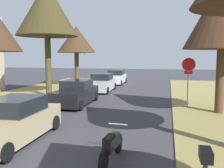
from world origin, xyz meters
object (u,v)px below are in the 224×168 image
Objects in this scene: parked_motorcycle at (112,146)px; curbside_mailbox at (205,163)px; street_tree_left_far at (76,40)px; parked_sedan_tan at (13,122)px; street_tree_right_mid_b at (224,13)px; stop_sign_far at (188,71)px; parked_sedan_black at (76,93)px; street_tree_left_mid_b at (47,10)px; parked_sedan_white at (116,77)px; parked_sedan_silver at (102,83)px.

curbside_mailbox is (2.28, -1.94, 0.57)m from parked_motorcycle.
curbside_mailbox is at bearing -62.42° from street_tree_left_far.
parked_sedan_tan is 3.50× the size of curbside_mailbox.
stop_sign_far is at bearing 141.45° from street_tree_right_mid_b.
street_tree_left_mid_b is at bearing 141.70° from parked_sedan_black.
street_tree_left_mid_b is 7.13m from parked_sedan_black.
street_tree_right_mid_b is at bearing -57.09° from parked_sedan_white.
street_tree_right_mid_b is at bearing -15.25° from street_tree_left_mid_b.
street_tree_right_mid_b is at bearing 37.82° from parked_sedan_tan.
parked_sedan_white is at bearing 120.30° from stop_sign_far.
street_tree_left_mid_b is 7.26m from street_tree_left_far.
street_tree_left_mid_b is 11.99m from parked_sedan_white.
curbside_mailbox is (6.49, -16.10, 0.33)m from parked_sedan_silver.
street_tree_left_mid_b is at bearing -86.51° from street_tree_left_far.
parked_sedan_black reaches higher than parked_motorcycle.
street_tree_left_far is at bearing 110.91° from parked_sedan_black.
street_tree_left_mid_b is at bearing 164.75° from street_tree_right_mid_b.
parked_sedan_black is (-6.91, -0.60, -1.46)m from stop_sign_far.
street_tree_left_far is at bearing 114.22° from parked_motorcycle.
parked_sedan_black is 1.00× the size of parked_sedan_silver.
street_tree_left_far is at bearing 139.63° from stop_sign_far.
parked_sedan_black is at bearing 118.02° from parked_motorcycle.
street_tree_left_far is (-10.57, 8.99, 2.62)m from stop_sign_far.
parked_sedan_white is at bearing 101.80° from parked_motorcycle.
stop_sign_far is 0.67× the size of parked_sedan_silver.
curbside_mailbox is (10.14, -19.41, -3.75)m from street_tree_left_far.
curbside_mailbox is (6.17, -2.86, 0.33)m from parked_sedan_tan.
parked_sedan_silver is at bearing 140.80° from street_tree_right_mid_b.
stop_sign_far reaches higher than parked_sedan_silver.
street_tree_left_mid_b is 1.38× the size of street_tree_left_far.
parked_sedan_black reaches higher than curbside_mailbox.
curbside_mailbox is at bearing -102.20° from street_tree_right_mid_b.
stop_sign_far reaches higher than parked_sedan_black.
stop_sign_far is 2.33× the size of curbside_mailbox.
street_tree_right_mid_b reaches higher than parked_sedan_silver.
parked_sedan_silver is (-0.33, 13.24, 0.00)m from parked_sedan_tan.
street_tree_right_mid_b is (1.55, -1.23, 3.15)m from stop_sign_far.
parked_sedan_tan is at bearing -88.88° from parked_sedan_white.
parked_sedan_silver is 6.27m from parked_sedan_white.
street_tree_left_mid_b is 1.92× the size of parked_sedan_white.
parked_sedan_tan is at bearing -131.14° from stop_sign_far.
street_tree_left_far reaches higher than parked_motorcycle.
parked_motorcycle is 3.05m from curbside_mailbox.
stop_sign_far is 9.06m from parked_motorcycle.
parked_sedan_white is (-8.53, 13.19, -4.61)m from street_tree_right_mid_b.
street_tree_left_far is (-0.43, 7.04, -1.74)m from street_tree_left_mid_b.
street_tree_left_mid_b reaches higher than stop_sign_far.
street_tree_left_far reaches higher than stop_sign_far.
parked_sedan_black and parked_sedan_silver have the same top height.
street_tree_left_mid_b reaches higher than street_tree_right_mid_b.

